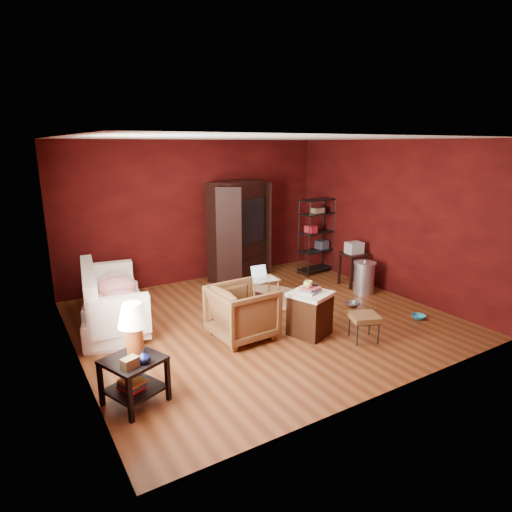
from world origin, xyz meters
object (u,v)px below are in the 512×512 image
(sofa, at_px, (113,302))
(laptop_desk, at_px, (262,281))
(side_table, at_px, (133,344))
(hamper, at_px, (310,313))
(tv_armoire, at_px, (238,229))
(wire_shelving, at_px, (317,233))
(armchair, at_px, (243,309))

(sofa, distance_m, laptop_desk, 2.47)
(sofa, height_order, side_table, side_table)
(hamper, height_order, tv_armoire, tv_armoire)
(sofa, distance_m, tv_armoire, 3.09)
(laptop_desk, xyz_separation_m, wire_shelving, (2.01, 1.00, 0.47))
(armchair, xyz_separation_m, side_table, (-1.76, -0.74, 0.23))
(side_table, xyz_separation_m, laptop_desk, (2.71, 1.75, -0.24))
(armchair, height_order, side_table, side_table)
(armchair, distance_m, side_table, 1.92)
(sofa, height_order, hamper, sofa)
(tv_armoire, relative_size, wire_shelving, 1.25)
(armchair, xyz_separation_m, wire_shelving, (2.97, 2.00, 0.45))
(side_table, height_order, laptop_desk, side_table)
(hamper, height_order, laptop_desk, hamper)
(side_table, distance_m, tv_armoire, 4.49)
(sofa, bearing_deg, side_table, -171.87)
(side_table, bearing_deg, wire_shelving, 30.18)
(side_table, bearing_deg, armchair, 22.98)
(side_table, relative_size, hamper, 1.46)
(laptop_desk, distance_m, tv_armoire, 1.67)
(side_table, distance_m, wire_shelving, 5.47)
(tv_armoire, bearing_deg, side_table, -157.51)
(laptop_desk, height_order, tv_armoire, tv_armoire)
(armchair, distance_m, laptop_desk, 1.38)
(hamper, distance_m, tv_armoire, 3.04)
(armchair, bearing_deg, side_table, 110.90)
(laptop_desk, height_order, wire_shelving, wire_shelving)
(laptop_desk, bearing_deg, hamper, -89.13)
(armchair, height_order, wire_shelving, wire_shelving)
(wire_shelving, bearing_deg, side_table, -156.36)
(tv_armoire, bearing_deg, laptop_desk, -127.96)
(tv_armoire, bearing_deg, sofa, 177.32)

